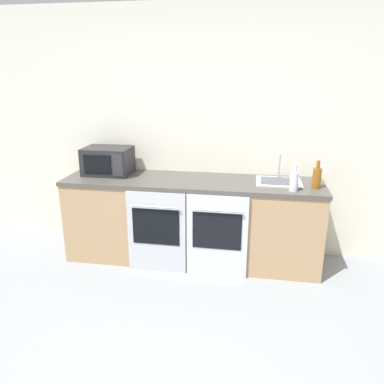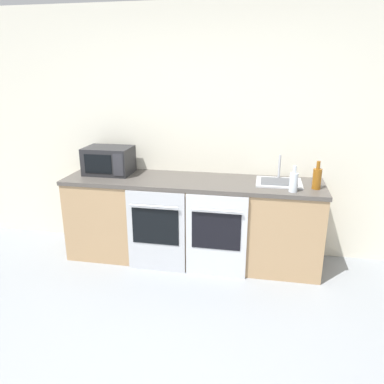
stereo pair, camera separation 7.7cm
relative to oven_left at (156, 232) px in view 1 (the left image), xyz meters
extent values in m
cube|color=silver|center=(0.30, 0.69, 0.87)|extent=(10.00, 0.06, 2.60)
cube|color=tan|center=(0.30, 0.34, -0.01)|extent=(2.61, 0.64, 0.84)
cube|color=#4C4742|center=(0.30, 0.34, 0.44)|extent=(2.64, 0.66, 0.04)
cube|color=#B7BABF|center=(0.00, 0.00, -0.01)|extent=(0.59, 0.03, 0.84)
cube|color=black|center=(0.00, -0.02, 0.06)|extent=(0.47, 0.01, 0.37)
cylinder|color=#B7BABF|center=(0.00, -0.04, 0.28)|extent=(0.48, 0.02, 0.02)
cube|color=silver|center=(0.60, 0.00, -0.01)|extent=(0.59, 0.03, 0.84)
cube|color=black|center=(0.60, -0.02, 0.06)|extent=(0.47, 0.01, 0.37)
cylinder|color=silver|center=(0.60, -0.04, 0.28)|extent=(0.48, 0.02, 0.02)
cube|color=#232326|center=(-0.62, 0.41, 0.60)|extent=(0.49, 0.35, 0.29)
cube|color=black|center=(-0.67, 0.23, 0.60)|extent=(0.29, 0.01, 0.20)
cube|color=#2D2D33|center=(-0.45, 0.23, 0.60)|extent=(0.11, 0.01, 0.23)
cylinder|color=silver|center=(1.28, 0.12, 0.54)|extent=(0.08, 0.08, 0.18)
cylinder|color=silver|center=(1.28, 0.12, 0.67)|extent=(0.03, 0.03, 0.07)
cylinder|color=#8C5114|center=(1.50, 0.25, 0.55)|extent=(0.08, 0.08, 0.19)
cylinder|color=#8C5114|center=(1.50, 0.25, 0.69)|extent=(0.03, 0.03, 0.07)
cube|color=#B7BABF|center=(1.17, 0.38, 0.46)|extent=(0.44, 0.37, 0.01)
cube|color=#4C4F54|center=(1.17, 0.38, 0.47)|extent=(0.35, 0.27, 0.01)
cylinder|color=#B7BABF|center=(1.17, 0.52, 0.59)|extent=(0.02, 0.02, 0.24)
camera|label=1|loc=(0.92, -3.28, 1.50)|focal=35.00mm
camera|label=2|loc=(0.99, -3.26, 1.50)|focal=35.00mm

